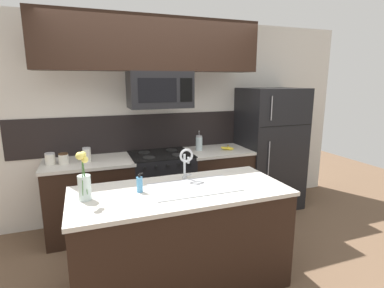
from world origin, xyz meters
name	(u,v)px	position (x,y,z in m)	size (l,w,h in m)	color
ground_plane	(184,258)	(0.00, 0.00, 0.00)	(10.00, 10.00, 0.00)	brown
rear_partition	(174,119)	(0.30, 1.28, 1.30)	(5.20, 0.10, 2.60)	silver
splash_band	(154,132)	(0.00, 1.22, 1.15)	(3.55, 0.01, 0.48)	black
back_counter_left	(91,198)	(-0.87, 0.90, 0.46)	(1.01, 0.65, 0.91)	black
back_counter_right	(217,182)	(0.79, 0.90, 0.46)	(0.85, 0.65, 0.91)	black
stove_range	(162,188)	(0.00, 0.90, 0.46)	(0.76, 0.64, 0.93)	black
microwave	(160,90)	(0.00, 0.88, 1.72)	(0.74, 0.40, 0.43)	black
upper_cabinet_band	(152,44)	(-0.08, 0.85, 2.23)	(2.56, 0.34, 0.60)	black
refrigerator	(269,148)	(1.62, 0.92, 0.86)	(0.84, 0.74, 1.72)	black
storage_jar_tall	(50,159)	(-1.26, 0.89, 0.98)	(0.11, 0.11, 0.13)	silver
storage_jar_medium	(64,159)	(-1.13, 0.87, 0.97)	(0.11, 0.11, 0.12)	silver
storage_jar_short	(87,155)	(-0.88, 0.88, 0.99)	(0.09, 0.09, 0.16)	silver
banana_bunch	(228,148)	(0.91, 0.84, 0.93)	(0.19, 0.15, 0.08)	yellow
french_press	(199,143)	(0.54, 0.96, 1.01)	(0.09, 0.09, 0.27)	silver
island_counter	(181,237)	(-0.15, -0.35, 0.46)	(1.85, 0.82, 0.91)	black
kitchen_sink	(194,195)	(-0.02, -0.35, 0.84)	(0.76, 0.44, 0.16)	#ADAFB5
sink_faucet	(186,160)	(-0.02, -0.13, 1.11)	(0.14, 0.14, 0.31)	#B7BABF
dish_soap_bottle	(140,184)	(-0.49, -0.29, 0.98)	(0.06, 0.05, 0.16)	#4C93C6
flower_vase	(84,184)	(-0.92, -0.32, 1.04)	(0.10, 0.15, 0.41)	silver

